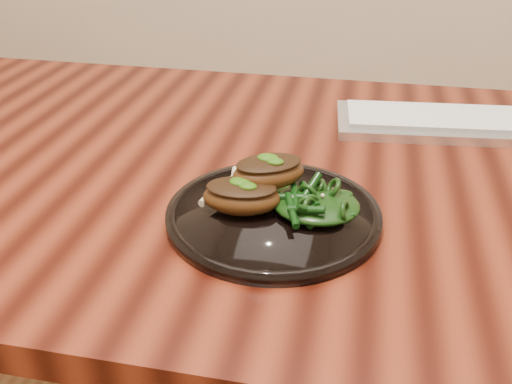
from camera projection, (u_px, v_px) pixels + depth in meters
desk at (330, 219)px, 0.85m from camera, size 1.60×0.80×0.75m
plate at (273, 214)px, 0.69m from camera, size 0.26×0.26×0.02m
lamb_chop_front at (241, 196)px, 0.67m from camera, size 0.10×0.07×0.04m
lamb_chop_back at (268, 171)px, 0.69m from camera, size 0.11×0.09×0.04m
herb_smear at (256, 184)px, 0.73m from camera, size 0.09×0.06×0.01m
greens_heap at (317, 200)px, 0.67m from camera, size 0.10×0.10×0.04m
keyboard at (482, 123)px, 0.92m from camera, size 0.48×0.18×0.02m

